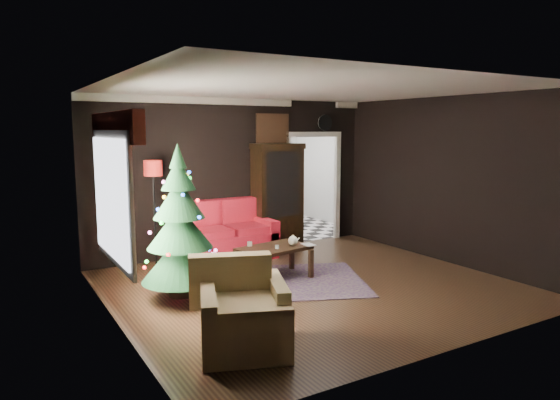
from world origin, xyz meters
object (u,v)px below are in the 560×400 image
floor_lamp (155,219)px  kitchen_table (270,215)px  teapot (293,240)px  christmas_tree (180,223)px  armchair (244,307)px  coffee_table (274,262)px  wall_clock (325,123)px  loveseat (227,231)px  curio_cabinet (277,199)px

floor_lamp → kitchen_table: bearing=28.4°
kitchen_table → teapot: bearing=-113.7°
christmas_tree → kitchen_table: christmas_tree is taller
christmas_tree → armchair: christmas_tree is taller
coffee_table → teapot: teapot is taller
christmas_tree → coffee_table: (1.57, 0.30, -0.80)m
christmas_tree → wall_clock: size_ratio=6.02×
loveseat → floor_lamp: floor_lamp is taller
loveseat → teapot: bearing=-74.9°
loveseat → curio_cabinet: 1.25m
teapot → wall_clock: bearing=44.7°
armchair → kitchen_table: armchair is taller
armchair → wall_clock: bearing=66.8°
loveseat → christmas_tree: 2.33m
teapot → coffee_table: bearing=164.3°
christmas_tree → kitchen_table: (3.25, 3.39, -0.68)m
christmas_tree → armchair: size_ratio=2.05×
loveseat → floor_lamp: size_ratio=0.91×
floor_lamp → coffee_table: 2.07m
floor_lamp → teapot: (1.67, -1.51, -0.26)m
coffee_table → teapot: 0.44m
floor_lamp → loveseat: bearing=0.3°
christmas_tree → armchair: 1.82m
wall_clock → coffee_table: bearing=-140.5°
floor_lamp → kitchen_table: size_ratio=2.49×
curio_cabinet → armchair: curio_cabinet is taller
curio_cabinet → kitchen_table: 1.67m
curio_cabinet → coffee_table: bearing=-121.8°
coffee_table → wall_clock: (2.23, 1.84, 2.13)m
curio_cabinet → christmas_tree: (-2.60, -1.96, 0.10)m
curio_cabinet → wall_clock: size_ratio=5.94×
curio_cabinet → armchair: size_ratio=2.02×
armchair → coffee_table: bearing=74.1°
curio_cabinet → coffee_table: size_ratio=1.79×
coffee_table → teapot: size_ratio=6.28×
christmas_tree → kitchen_table: 4.74m
loveseat → kitchen_table: size_ratio=2.27×
loveseat → kitchen_table: 2.45m
teapot → christmas_tree: bearing=-173.3°
floor_lamp → wall_clock: 3.95m
loveseat → christmas_tree: christmas_tree is taller
wall_clock → christmas_tree: bearing=-150.6°
loveseat → armchair: 3.73m
floor_lamp → teapot: bearing=-42.2°
coffee_table → teapot: (0.29, -0.08, 0.32)m
wall_clock → kitchen_table: bearing=113.7°
loveseat → coffee_table: 1.46m
christmas_tree → kitchen_table: bearing=46.2°
christmas_tree → kitchen_table: size_ratio=2.57×
coffee_table → wall_clock: wall_clock is taller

